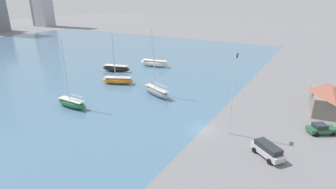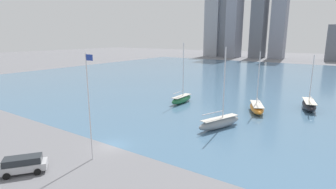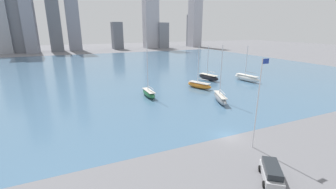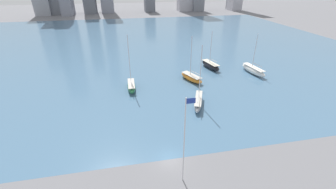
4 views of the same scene
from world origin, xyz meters
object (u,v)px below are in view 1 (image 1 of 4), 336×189
parked_suv_silver (268,150)px  parked_pickup_green (321,129)px  flag_pole (233,92)px  sailboat_orange (118,80)px  sailboat_black (116,68)px  sailboat_white (155,63)px  boat_shed (330,99)px  sailboat_green (72,103)px  sailboat_gray (156,91)px

parked_suv_silver → parked_pickup_green: bearing=8.6°
flag_pole → sailboat_orange: 35.10m
flag_pole → parked_suv_silver: flag_pole is taller
sailboat_black → sailboat_white: bearing=-44.3°
flag_pole → sailboat_black: bearing=64.4°
sailboat_black → parked_pickup_green: 54.94m
sailboat_black → sailboat_white: 12.66m
parked_pickup_green → boat_shed: bearing=-38.8°
sailboat_orange → sailboat_green: size_ratio=0.89×
sailboat_gray → sailboat_white: bearing=55.6°
sailboat_white → flag_pole: bearing=-140.0°
sailboat_black → parked_pickup_green: bearing=-116.0°
sailboat_black → sailboat_green: bearing=-171.3°
flag_pole → parked_pickup_green: flag_pole is taller
flag_pole → sailboat_black: flag_pole is taller
sailboat_green → parked_suv_silver: size_ratio=2.74×
sailboat_gray → sailboat_orange: 13.46m
boat_shed → sailboat_green: size_ratio=0.75×
flag_pole → sailboat_orange: flag_pole is taller
parked_suv_silver → sailboat_white: bearing=87.6°
sailboat_black → boat_shed: bearing=-104.9°
sailboat_orange → boat_shed: bearing=-104.4°
sailboat_gray → sailboat_white: sailboat_gray is taller
sailboat_orange → sailboat_green: (-16.49, -2.19, 0.03)m
sailboat_black → parked_pickup_green: (-11.94, -53.62, -0.20)m
sailboat_orange → parked_pickup_green: bearing=-117.5°
sailboat_black → sailboat_white: (10.87, -6.49, 0.06)m
flag_pole → sailboat_green: 31.68m
boat_shed → sailboat_orange: bearing=92.5°
flag_pole → sailboat_white: flag_pole is taller
parked_suv_silver → sailboat_orange: bearing=107.0°
parked_suv_silver → flag_pole: bearing=98.3°
sailboat_orange → sailboat_green: bearing=164.3°
sailboat_white → parked_pickup_green: bearing=-124.3°
sailboat_gray → sailboat_green: 17.93m
flag_pole → parked_pickup_green: (7.59, -12.84, -6.27)m
sailboat_white → sailboat_orange: bearing=176.0°
parked_pickup_green → sailboat_gray: bearing=53.6°
sailboat_gray → parked_pickup_green: bearing=-70.3°
flag_pole → parked_suv_silver: 9.71m
sailboat_orange → parked_pickup_green: (-3.37, -45.62, -0.12)m
sailboat_white → parked_suv_silver: sailboat_white is taller
sailboat_green → sailboat_white: bearing=6.4°
sailboat_white → sailboat_gray: bearing=-154.3°
sailboat_green → parked_pickup_green: bearing=-72.7°
boat_shed → parked_pickup_green: 10.75m
sailboat_white → parked_suv_silver: size_ratio=2.32×
sailboat_green → parked_pickup_green: size_ratio=2.88×
sailboat_gray → parked_pickup_green: sailboat_gray is taller
sailboat_gray → sailboat_green: size_ratio=0.98×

